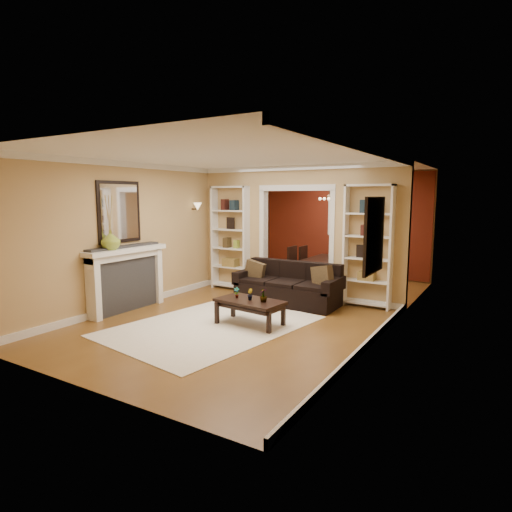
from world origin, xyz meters
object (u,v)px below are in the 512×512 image
Objects in this scene: bookshelf_left at (231,238)px; bookshelf_right at (368,247)px; dining_table at (328,272)px; coffee_table at (250,312)px; fireplace at (128,280)px; sofa at (288,284)px.

bookshelf_right is at bearing 0.00° from bookshelf_left.
bookshelf_left is 2.48m from dining_table.
coffee_table is 2.43m from fireplace.
dining_table is (1.67, 1.63, -0.85)m from bookshelf_left.
fireplace is (-2.36, -0.41, 0.37)m from coffee_table.
fireplace is (-2.26, -1.95, 0.18)m from sofa.
fireplace is at bearing 151.96° from dining_table.
coffee_table is 2.65m from bookshelf_right.
fireplace is (-0.54, -2.53, -0.57)m from bookshelf_left.
coffee_table is at bearing -86.31° from sofa.
bookshelf_left is (-1.72, 0.58, 0.75)m from sofa.
sofa is 0.89× the size of bookshelf_right.
bookshelf_left is at bearing 137.58° from coffee_table.
fireplace is at bearing -145.20° from bookshelf_right.
coffee_table is 2.95m from bookshelf_left.
coffee_table is 0.48× the size of bookshelf_left.
sofa is at bearing -157.17° from bookshelf_right.
dining_table is (-1.43, 1.63, -0.85)m from bookshelf_right.
dining_table is at bearing 61.96° from fireplace.
bookshelf_left and bookshelf_right have the same top height.
fireplace is at bearing -139.24° from sofa.
bookshelf_left is at bearing 77.95° from fireplace.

